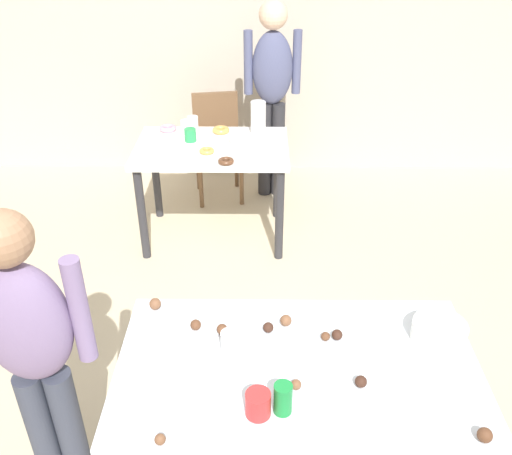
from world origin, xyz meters
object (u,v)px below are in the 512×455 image
dining_table_near (297,381)px  pitcher_far (258,118)px  mixing_bowl (439,332)px  person_adult_far (272,84)px  soda_can (283,398)px  dining_table_far (212,160)px  person_girl_near (34,350)px  chair_far_table (217,140)px

dining_table_near → pitcher_far: 2.38m
mixing_bowl → person_adult_far: bearing=103.2°
soda_can → dining_table_far: bearing=100.4°
pitcher_far → soda_can: bearing=-87.7°
person_girl_near → pitcher_far: (0.81, 2.41, 0.01)m
chair_far_table → person_girl_near: person_girl_near is taller
chair_far_table → dining_table_near: bearing=-79.7°
person_adult_far → soda_can: (-0.01, -3.05, -0.16)m
pitcher_far → dining_table_near: bearing=-85.9°
chair_far_table → soda_can: (0.45, -3.06, 0.31)m
dining_table_far → chair_far_table: 0.73m
person_adult_far → soda_can: size_ratio=13.20×
dining_table_far → soda_can: (0.43, -2.34, 0.17)m
dining_table_far → mixing_bowl: bearing=-61.6°
chair_far_table → pitcher_far: bearing=-54.1°
mixing_bowl → soda_can: (-0.64, -0.37, 0.02)m
dining_table_near → person_adult_far: person_adult_far is taller
person_adult_far → mixing_bowl: person_adult_far is taller
mixing_bowl → soda_can: size_ratio=1.78×
soda_can → person_girl_near: bearing=169.3°
mixing_bowl → chair_far_table: bearing=112.0°
person_girl_near → chair_far_table: bearing=80.9°
dining_table_far → pitcher_far: pitcher_far is taller
chair_far_table → person_adult_far: 0.66m
dining_table_near → soda_can: soda_can is taller
chair_far_table → soda_can: bearing=-81.6°
mixing_bowl → dining_table_near: bearing=-165.8°
person_girl_near → mixing_bowl: bearing=7.1°
chair_far_table → person_girl_near: size_ratio=0.60×
person_adult_far → dining_table_far: bearing=-121.7°
person_girl_near → person_adult_far: bearing=72.4°
chair_far_table → pitcher_far: (0.35, -0.48, 0.37)m
chair_far_table → person_girl_near: bearing=-99.1°
dining_table_far → person_adult_far: (0.44, 0.71, 0.34)m
dining_table_near → person_adult_far: 2.85m
person_adult_far → person_girl_near: bearing=-107.6°
dining_table_far → soda_can: 2.39m
mixing_bowl → pitcher_far: (-0.74, 2.22, 0.08)m
dining_table_far → soda_can: bearing=-79.6°
chair_far_table → pitcher_far: size_ratio=3.65×
dining_table_far → chair_far_table: bearing=91.5°
person_adult_far → mixing_bowl: size_ratio=7.41×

